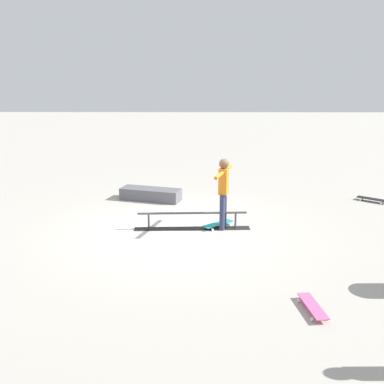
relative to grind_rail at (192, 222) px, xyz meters
name	(u,v)px	position (x,y,z in m)	size (l,w,h in m)	color
ground_plane	(176,230)	(0.37, 0.11, -0.17)	(60.00, 60.00, 0.00)	#ADA89E
grind_rail	(192,222)	(0.00, 0.00, 0.00)	(2.63, 0.36, 0.40)	black
skate_ledge	(151,194)	(1.17, -2.35, -0.01)	(1.66, 0.54, 0.33)	#595960
skater_main	(224,189)	(-0.70, -0.01, 0.77)	(0.48, 1.26, 1.62)	#2D3351
skateboard_main	(218,224)	(-0.59, -0.13, -0.10)	(0.74, 0.67, 0.09)	teal
loose_skateboard_black	(372,199)	(-4.91, -2.24, -0.10)	(0.76, 0.64, 0.09)	black
loose_skateboard_pink	(313,306)	(-1.83, 3.59, -0.10)	(0.34, 0.82, 0.09)	#E05993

